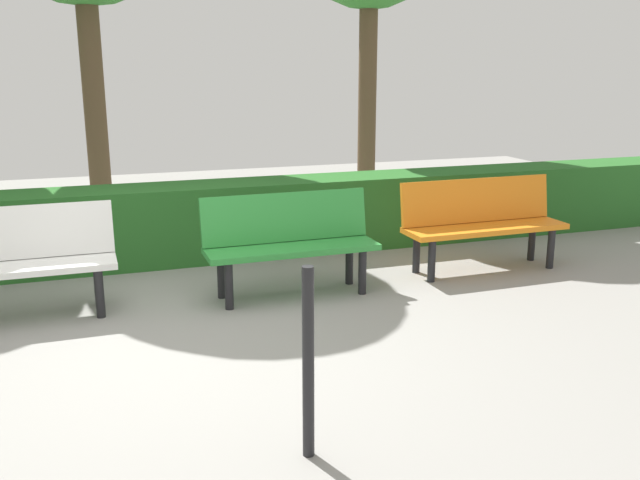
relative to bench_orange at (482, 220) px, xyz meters
The scene contains 6 objects.
ground_plane 3.15m from the bench_orange, 16.19° to the left, with size 16.00×16.00×0.00m, color gray.
bench_orange is the anchor object (origin of this frame).
bench_green 1.96m from the bench_orange, ahead, with size 1.47×0.47×0.86m.
bench_white 4.10m from the bench_orange, ahead, with size 1.45×0.47×0.86m.
hedge_row 2.36m from the bench_orange, 31.10° to the right, with size 11.72×0.61×0.76m, color #266023.
railing_post_mid 3.68m from the bench_orange, 45.40° to the left, with size 0.06×0.06×1.00m, color black.
Camera 1 is at (0.56, 4.76, 1.93)m, focal length 39.06 mm.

